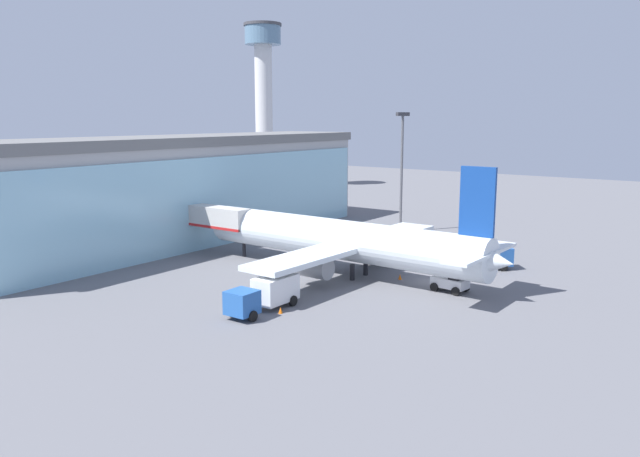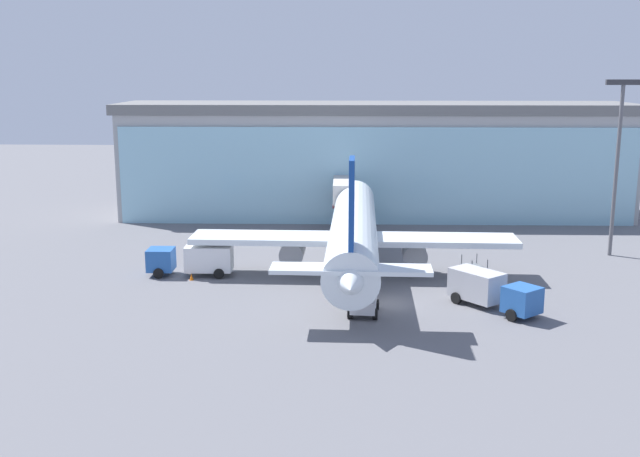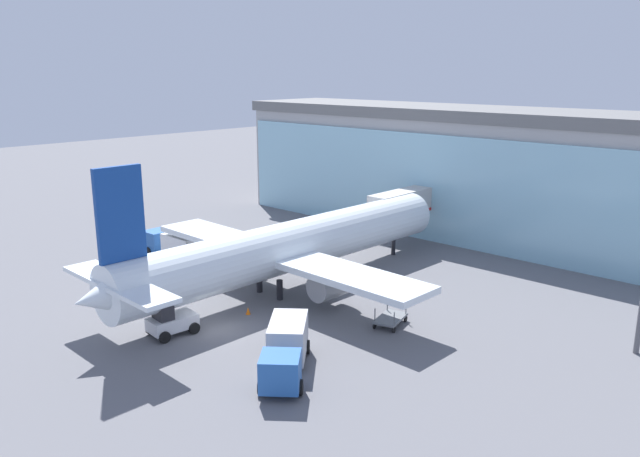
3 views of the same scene
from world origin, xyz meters
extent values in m
plane|color=slate|center=(0.00, 0.00, 0.00)|extent=(240.00, 240.00, 0.00)
cube|color=#A3A3A3|center=(0.00, 36.08, 6.21)|extent=(60.34, 12.96, 12.43)
cube|color=#92C6DA|center=(0.09, 29.89, 5.59)|extent=(58.96, 1.15, 11.18)
cube|color=slate|center=(0.00, 36.08, 13.03)|extent=(61.54, 13.21, 1.20)
cube|color=beige|center=(-3.66, 27.35, 4.54)|extent=(2.32, 11.41, 2.40)
cube|color=red|center=(-3.66, 27.35, 3.49)|extent=(2.36, 11.41, 0.30)
cylinder|color=#4C4C51|center=(-3.70, 31.62, 1.67)|extent=(0.70, 0.70, 3.34)
cylinder|color=#59595E|center=(22.17, 16.12, 8.08)|extent=(0.36, 0.36, 16.15)
cube|color=#333338|center=(22.17, 16.12, 16.40)|extent=(3.20, 0.40, 0.50)
cylinder|color=white|center=(-2.57, 9.63, 3.64)|extent=(4.55, 32.89, 4.08)
cone|color=white|center=(-2.33, 26.05, 3.64)|extent=(4.12, 3.06, 4.08)
cone|color=white|center=(-2.80, -6.78, 3.64)|extent=(3.73, 4.05, 3.67)
cube|color=white|center=(-2.59, 7.99, 3.23)|extent=(28.10, 4.60, 0.50)
cube|color=white|center=(-2.79, -5.78, 4.25)|extent=(11.03, 2.56, 0.30)
cube|color=navy|center=(-2.78, -5.28, 8.73)|extent=(0.41, 3.20, 6.10)
cylinder|color=gray|center=(-7.91, 8.57, 1.88)|extent=(2.15, 3.23, 2.10)
cylinder|color=gray|center=(2.75, 8.41, 1.88)|extent=(2.15, 3.23, 2.10)
cylinder|color=black|center=(-3.83, 7.01, 0.80)|extent=(0.50, 0.50, 1.60)
cylinder|color=black|center=(-1.38, 6.97, 0.80)|extent=(0.50, 0.50, 1.60)
cylinder|color=black|center=(-2.38, 23.05, 0.80)|extent=(0.40, 0.40, 1.60)
cube|color=#2659A5|center=(-19.27, 7.32, 1.40)|extent=(2.24, 2.24, 1.90)
cube|color=white|center=(-15.08, 7.40, 1.55)|extent=(4.04, 2.28, 2.20)
cylinder|color=black|center=(-19.25, 6.22, 0.45)|extent=(0.91, 0.32, 0.90)
cylinder|color=black|center=(-19.30, 8.42, 0.45)|extent=(0.91, 0.32, 0.90)
cylinder|color=black|center=(-14.06, 6.31, 0.45)|extent=(0.91, 0.32, 0.90)
cylinder|color=black|center=(-14.10, 8.51, 0.45)|extent=(0.91, 0.32, 0.90)
cube|color=#2659A5|center=(9.51, -3.08, 1.40)|extent=(3.10, 3.10, 1.90)
cube|color=#B2B2B7|center=(6.79, 0.12, 1.55)|extent=(4.27, 4.47, 2.20)
cylinder|color=black|center=(10.35, -2.37, 0.45)|extent=(0.81, 0.88, 0.90)
cylinder|color=black|center=(8.67, -3.79, 0.45)|extent=(0.81, 0.88, 0.90)
cylinder|color=black|center=(6.98, 1.59, 0.45)|extent=(0.81, 0.88, 0.90)
cylinder|color=black|center=(5.30, 0.17, 0.45)|extent=(0.81, 0.88, 0.90)
cube|color=slate|center=(8.04, 8.90, 0.52)|extent=(2.26, 3.12, 0.16)
cylinder|color=black|center=(7.06, 9.80, 0.22)|extent=(0.23, 0.46, 0.44)
cylinder|color=slate|center=(7.06, 9.80, 1.05)|extent=(0.08, 0.08, 0.90)
cylinder|color=black|center=(8.45, 10.17, 0.22)|extent=(0.23, 0.46, 0.44)
cylinder|color=slate|center=(8.45, 10.17, 1.05)|extent=(0.08, 0.08, 0.90)
cylinder|color=black|center=(7.63, 7.63, 0.22)|extent=(0.23, 0.46, 0.44)
cylinder|color=slate|center=(7.63, 7.63, 1.05)|extent=(0.08, 0.08, 0.90)
cylinder|color=black|center=(9.03, 8.00, 0.22)|extent=(0.23, 0.46, 0.44)
cylinder|color=slate|center=(9.03, 8.00, 1.05)|extent=(0.08, 0.08, 0.90)
cube|color=silver|center=(-1.83, -2.59, 0.85)|extent=(2.05, 3.33, 0.90)
cube|color=#26262B|center=(-1.88, -3.23, 1.80)|extent=(1.48, 1.11, 1.00)
cylinder|color=black|center=(-2.64, -1.40, 0.40)|extent=(0.41, 0.83, 0.80)
cylinder|color=black|center=(-0.84, -1.54, 0.40)|extent=(0.41, 0.83, 0.80)
cylinder|color=black|center=(-2.82, -3.63, 0.40)|extent=(0.41, 0.83, 0.80)
cylinder|color=black|center=(-1.02, -3.78, 0.40)|extent=(0.41, 0.83, 0.80)
cone|color=orange|center=(-0.83, 3.27, 0.28)|extent=(0.36, 0.36, 0.55)
cone|color=orange|center=(-16.33, 5.80, 0.28)|extent=(0.36, 0.36, 0.55)
camera|label=1|loc=(-54.11, -26.20, 15.95)|focal=35.00mm
camera|label=2|loc=(-2.86, -54.99, 17.59)|focal=42.00mm
camera|label=3|loc=(32.74, -24.34, 17.59)|focal=35.00mm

